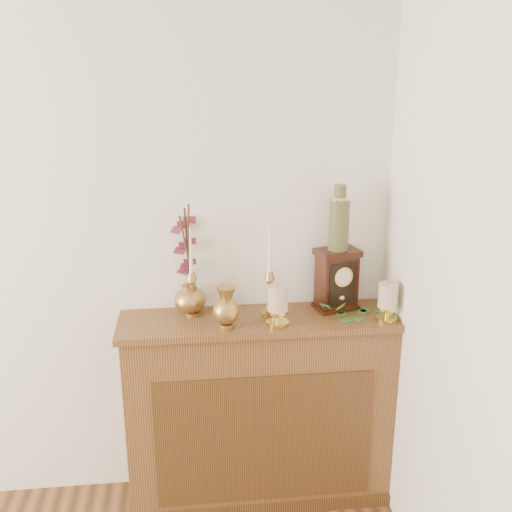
{
  "coord_description": "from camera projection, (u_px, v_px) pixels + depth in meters",
  "views": [
    {
      "loc": [
        1.11,
        -0.3,
        2.0
      ],
      "look_at": [
        1.38,
        2.05,
        1.23
      ],
      "focal_mm": 42.0,
      "sensor_mm": 36.0,
      "label": 1
    }
  ],
  "objects": [
    {
      "name": "console_shelf",
      "position": [
        260.0,
        415.0,
        2.78
      ],
      "size": [
        1.24,
        0.34,
        0.93
      ],
      "color": "brown",
      "rests_on": "ground"
    },
    {
      "name": "candlestick_left",
      "position": [
        192.0,
        287.0,
        2.61
      ],
      "size": [
        0.07,
        0.07,
        0.41
      ],
      "rotation": [
        0.0,
        0.0,
        -0.32
      ],
      "color": "tan",
      "rests_on": "console_shelf"
    },
    {
      "name": "candlestick_center",
      "position": [
        269.0,
        286.0,
        2.61
      ],
      "size": [
        0.07,
        0.07,
        0.42
      ],
      "rotation": [
        0.0,
        0.0,
        -0.2
      ],
      "color": "tan",
      "rests_on": "console_shelf"
    },
    {
      "name": "bud_vase",
      "position": [
        226.0,
        308.0,
        2.49
      ],
      "size": [
        0.11,
        0.11,
        0.19
      ],
      "rotation": [
        0.0,
        0.0,
        -0.12
      ],
      "color": "tan",
      "rests_on": "console_shelf"
    },
    {
      "name": "ginger_jar",
      "position": [
        187.0,
        262.0,
        2.62
      ],
      "size": [
        0.2,
        0.22,
        0.51
      ],
      "rotation": [
        0.0,
        0.0,
        -0.3
      ],
      "color": "tan",
      "rests_on": "console_shelf"
    },
    {
      "name": "pillar_candle_left",
      "position": [
        278.0,
        303.0,
        2.52
      ],
      "size": [
        0.1,
        0.1,
        0.19
      ],
      "rotation": [
        0.0,
        0.0,
        0.25
      ],
      "color": "#D9BF4C",
      "rests_on": "console_shelf"
    },
    {
      "name": "pillar_candle_right",
      "position": [
        388.0,
        300.0,
        2.56
      ],
      "size": [
        0.09,
        0.09,
        0.18
      ],
      "rotation": [
        0.0,
        0.0,
        -0.09
      ],
      "color": "#D9BF4C",
      "rests_on": "console_shelf"
    },
    {
      "name": "ivy_garland",
      "position": [
        361.0,
        313.0,
        2.64
      ],
      "size": [
        0.42,
        0.19,
        0.07
      ],
      "rotation": [
        0.0,
        0.0,
        0.08
      ],
      "color": "#2B722C",
      "rests_on": "console_shelf"
    },
    {
      "name": "mantel_clock",
      "position": [
        337.0,
        280.0,
        2.68
      ],
      "size": [
        0.21,
        0.17,
        0.28
      ],
      "rotation": [
        0.0,
        0.0,
        0.26
      ],
      "color": "#35140A",
      "rests_on": "console_shelf"
    },
    {
      "name": "ceramic_vase",
      "position": [
        339.0,
        221.0,
        2.6
      ],
      "size": [
        0.09,
        0.09,
        0.29
      ],
      "rotation": [
        0.0,
        0.0,
        0.26
      ],
      "color": "#193324",
      "rests_on": "mantel_clock"
    }
  ]
}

